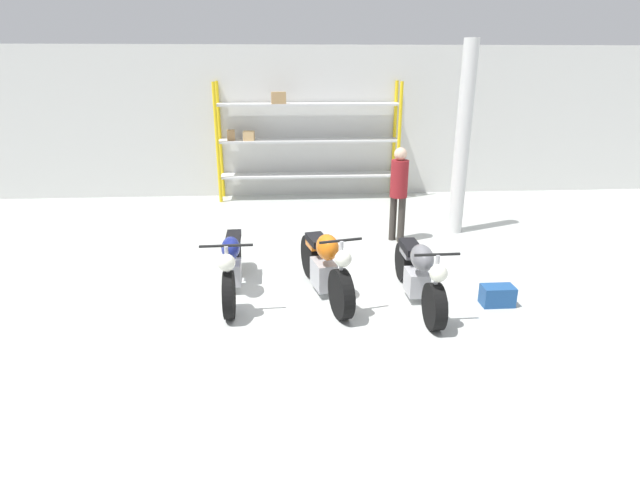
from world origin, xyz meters
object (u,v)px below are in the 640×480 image
motorcycle_blue (232,264)px  person_browsing (399,187)px  motorcycle_orange (325,266)px  motorcycle_grey (419,273)px  toolbox (497,296)px  shelving_rack (304,139)px

motorcycle_blue → person_browsing: (2.85, 2.11, 0.59)m
person_browsing → motorcycle_orange: bearing=8.5°
motorcycle_grey → toolbox: size_ratio=4.82×
motorcycle_blue → motorcycle_orange: size_ratio=1.06×
toolbox → motorcycle_orange: bearing=168.7°
person_browsing → toolbox: size_ratio=4.00×
motorcycle_grey → toolbox: (1.08, -0.17, -0.30)m
shelving_rack → motorcycle_orange: 5.73m
motorcycle_orange → toolbox: bearing=65.5°
person_browsing → toolbox: (0.83, -2.75, -0.90)m
person_browsing → toolbox: 3.01m
motorcycle_orange → shelving_rack: bearing=167.6°
toolbox → person_browsing: bearing=106.8°
motorcycle_orange → toolbox: 2.42m
shelving_rack → toolbox: shelving_rack is taller
shelving_rack → motorcycle_blue: 5.70m
motorcycle_orange → motorcycle_grey: bearing=63.7°
shelving_rack → motorcycle_grey: (1.36, -5.93, -1.02)m
motorcycle_blue → motorcycle_grey: bearing=77.9°
motorcycle_grey → person_browsing: 2.66m
shelving_rack → motorcycle_grey: size_ratio=2.07×
motorcycle_grey → toolbox: bearing=79.5°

